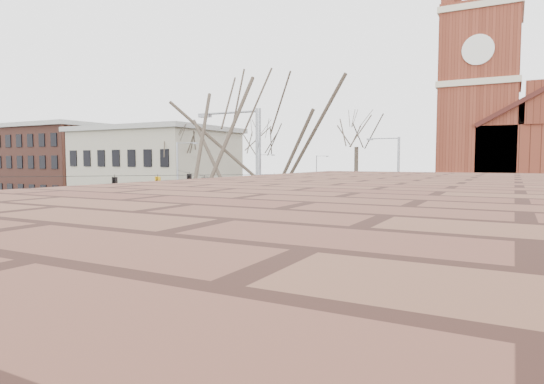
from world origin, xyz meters
The scene contains 19 objects.
ground centered at (0.00, 0.00, 0.00)m, with size 120.00×120.00×0.00m, color black.
sidewalks centered at (0.00, 0.00, 0.08)m, with size 80.00×80.00×0.17m.
road_markings centered at (0.00, 0.00, 0.01)m, with size 100.00×100.00×0.01m.
civic_building_a centered at (-22.00, 20.00, 5.50)m, with size 18.00×14.00×11.00m, color #A19A80.
civic_building_b centered at (-42.00, 22.00, 6.00)m, with size 18.00×16.00×12.00m, color brown.
signal_pole_ne centered at (11.32, 11.50, 4.95)m, with size 2.75×0.22×9.00m.
signal_pole_nw centered at (-11.32, 11.50, 4.95)m, with size 2.75×0.22×9.00m.
signal_pole_se centered at (11.32, -11.50, 4.95)m, with size 2.75×0.22×9.00m.
span_wires centered at (0.00, 0.00, 6.20)m, with size 23.02×23.02×0.03m.
traffic_signals centered at (0.00, -0.67, 5.45)m, with size 8.21×8.26×1.30m.
streetlight_north_a centered at (-10.65, 28.00, 4.47)m, with size 2.30×0.20×8.00m.
streetlight_north_b centered at (-10.65, 48.00, 4.47)m, with size 2.30×0.20×8.00m.
cargo_van centered at (2.71, -5.36, 1.20)m, with size 2.35×5.46×2.03m.
parked_car_a centered at (13.85, 8.21, 0.65)m, with size 1.53×3.79×1.29m, color black.
parked_car_b centered at (19.43, 7.92, 0.53)m, with size 1.12×3.22×1.06m, color black.
tree_nw_far centered at (-13.45, 14.25, 8.36)m, with size 4.00×4.00×11.56m.
tree_nw_near centered at (-2.68, 13.47, 8.46)m, with size 4.00×4.00×11.70m.
tree_ne centered at (7.31, 13.52, 9.00)m, with size 4.00×4.00×12.45m.
tree_se centered at (13.02, -14.46, 6.81)m, with size 4.00×4.00×9.36m.
Camera 1 is at (19.84, -26.05, 7.25)m, focal length 30.00 mm.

